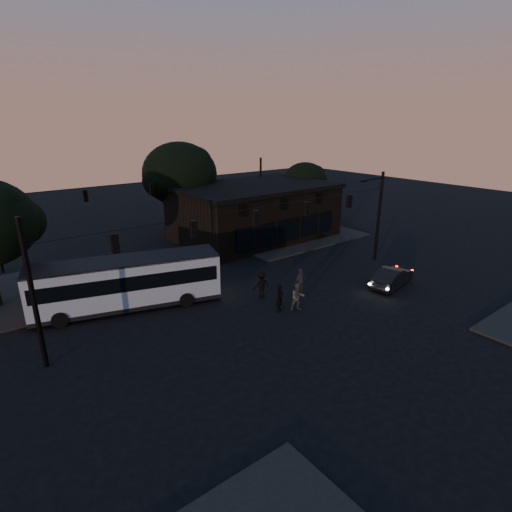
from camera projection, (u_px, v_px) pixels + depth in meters
ground at (296, 320)px, 24.11m from camera, size 120.00×120.00×0.00m
sidewalk_far_right at (289, 235)px, 41.51m from camera, size 14.00×10.00×0.15m
building at (254, 211)px, 40.40m from camera, size 15.40×10.41×5.40m
tree_behind at (180, 174)px, 40.90m from camera, size 7.60×7.60×9.43m
tree_right at (305, 182)px, 46.50m from camera, size 5.20×5.20×6.86m
signal_rig_near at (256, 235)px, 25.67m from camera, size 26.24×0.30×7.50m
signal_rig_far at (153, 201)px, 37.74m from camera, size 26.24×0.30×7.50m
bus at (127, 281)px, 25.21m from camera, size 11.81×5.75×3.25m
car at (392, 277)px, 28.80m from camera, size 4.47×2.25×1.41m
pedestrian_a at (280, 298)px, 24.92m from camera, size 0.81×0.73×1.87m
pedestrian_b at (298, 297)px, 25.05m from camera, size 1.10×1.00×1.83m
pedestrian_c at (301, 281)px, 27.66m from camera, size 1.06×0.49×1.77m
pedestrian_d at (261, 284)px, 26.88m from camera, size 1.29×0.83×1.89m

